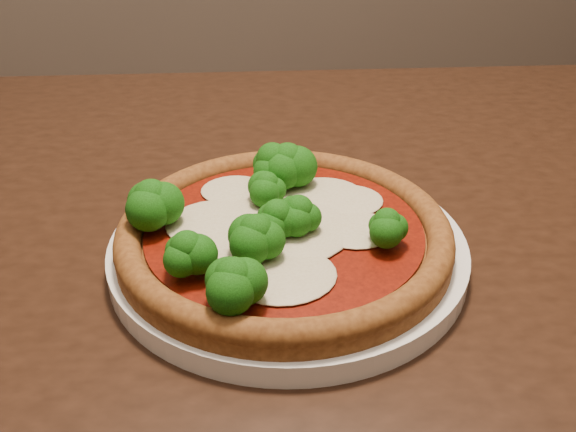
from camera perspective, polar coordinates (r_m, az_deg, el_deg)
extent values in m
cube|color=black|center=(0.60, 1.37, -0.81)|extent=(1.29, 0.91, 0.04)
cylinder|color=white|center=(0.52, 0.00, -2.94)|extent=(0.28, 0.28, 0.02)
cylinder|color=brown|center=(0.50, -0.33, -1.97)|extent=(0.26, 0.26, 0.01)
torus|color=brown|center=(0.50, -0.33, -1.29)|extent=(0.26, 0.26, 0.02)
cylinder|color=maroon|center=(0.50, -0.33, -1.25)|extent=(0.22, 0.22, 0.00)
ellipsoid|color=beige|center=(0.50, -1.01, -0.89)|extent=(0.11, 0.10, 0.01)
ellipsoid|color=beige|center=(0.54, 3.03, 1.78)|extent=(0.07, 0.07, 0.01)
ellipsoid|color=beige|center=(0.48, -5.76, -2.74)|extent=(0.07, 0.06, 0.01)
ellipsoid|color=beige|center=(0.53, 5.32, 1.39)|extent=(0.06, 0.05, 0.00)
ellipsoid|color=beige|center=(0.44, -0.46, -5.25)|extent=(0.08, 0.07, 0.01)
ellipsoid|color=beige|center=(0.55, -4.85, 2.36)|extent=(0.06, 0.05, 0.00)
ellipsoid|color=beige|center=(0.54, -2.17, 2.10)|extent=(0.06, 0.05, 0.00)
ellipsoid|color=beige|center=(0.50, -6.36, -0.60)|extent=(0.08, 0.07, 0.01)
ellipsoid|color=beige|center=(0.50, 6.09, -1.21)|extent=(0.06, 0.05, 0.00)
ellipsoid|color=beige|center=(0.49, -0.57, -1.26)|extent=(0.11, 0.10, 0.01)
ellipsoid|color=#1C7011|center=(0.52, -1.92, 2.69)|extent=(0.04, 0.04, 0.03)
ellipsoid|color=#1C7011|center=(0.54, -1.39, 4.85)|extent=(0.05, 0.05, 0.04)
ellipsoid|color=#1C7011|center=(0.54, -0.05, 4.81)|extent=(0.05, 0.05, 0.04)
ellipsoid|color=#1C7011|center=(0.41, -4.86, -5.67)|extent=(0.04, 0.04, 0.04)
ellipsoid|color=#1C7011|center=(0.47, 8.77, -0.70)|extent=(0.04, 0.04, 0.03)
ellipsoid|color=#1C7011|center=(0.47, -0.98, -0.06)|extent=(0.04, 0.04, 0.03)
ellipsoid|color=#1C7011|center=(0.44, -8.95, -3.01)|extent=(0.04, 0.04, 0.03)
ellipsoid|color=#1C7011|center=(0.48, 0.96, 0.35)|extent=(0.04, 0.04, 0.03)
ellipsoid|color=#1C7011|center=(0.45, -2.87, -1.65)|extent=(0.04, 0.04, 0.04)
ellipsoid|color=#1C7011|center=(0.50, -12.02, 1.41)|extent=(0.05, 0.05, 0.04)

